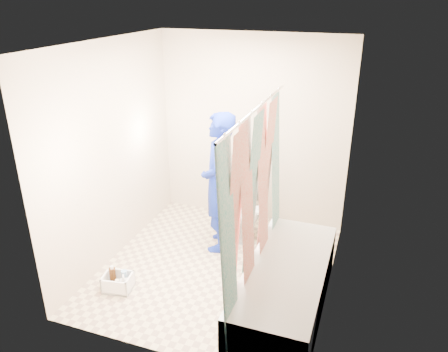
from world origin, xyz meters
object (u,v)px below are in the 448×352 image
(bathtub, at_px, (285,287))
(cleaning_caddy, at_px, (119,283))
(toilet, at_px, (246,210))
(plumber, at_px, (219,183))

(bathtub, height_order, cleaning_caddy, bathtub)
(toilet, distance_m, plumber, 0.65)
(bathtub, height_order, toilet, toilet)
(plumber, distance_m, cleaning_caddy, 1.52)
(plumber, bearing_deg, bathtub, 35.52)
(plumber, bearing_deg, cleaning_caddy, -43.19)
(cleaning_caddy, bearing_deg, bathtub, -0.68)
(cleaning_caddy, bearing_deg, toilet, 49.75)
(bathtub, relative_size, plumber, 1.07)
(bathtub, bearing_deg, plumber, 138.40)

